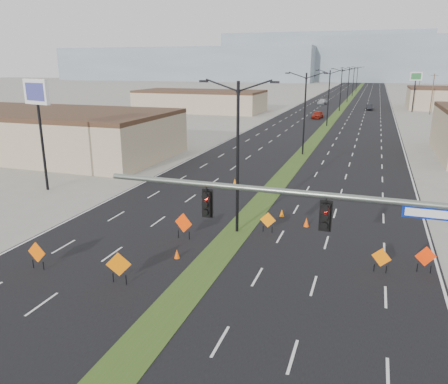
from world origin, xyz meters
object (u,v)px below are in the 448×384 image
(car_mid, at_px, (369,107))
(pole_sign_west, at_px, (37,100))
(streetlight_5, at_px, (353,81))
(construction_sign_2, at_px, (183,224))
(signal_mast, at_px, (374,233))
(construction_sign_3, at_px, (268,221))
(construction_sign_5, at_px, (426,257))
(cone_0, at_px, (177,254))
(streetlight_4, at_px, (348,84))
(construction_sign_4, at_px, (381,258))
(car_far, at_px, (322,102))
(streetlight_6, at_px, (357,78))
(cone_3, at_px, (235,182))
(streetlight_0, at_px, (238,154))
(construction_sign_0, at_px, (37,253))
(streetlight_2, at_px, (329,96))
(car_left, at_px, (318,115))
(cone_2, at_px, (306,222))
(pole_sign_east_far, at_px, (416,79))
(streetlight_1, at_px, (305,111))
(construction_sign_1, at_px, (119,265))
(cone_1, at_px, (282,213))
(streetlight_3, at_px, (341,88))

(car_mid, relative_size, pole_sign_west, 0.44)
(streetlight_5, bearing_deg, construction_sign_2, -91.17)
(signal_mast, height_order, construction_sign_3, signal_mast)
(construction_sign_5, distance_m, cone_0, 13.86)
(car_mid, distance_m, pole_sign_west, 89.58)
(streetlight_4, xyz_separation_m, car_mid, (6.80, -22.30, -4.71))
(streetlight_4, xyz_separation_m, construction_sign_4, (9.23, -115.27, -4.58))
(car_far, relative_size, pole_sign_west, 0.49)
(streetlight_4, bearing_deg, construction_sign_5, -84.27)
(streetlight_6, bearing_deg, construction_sign_3, -89.32)
(car_mid, height_order, cone_3, car_mid)
(streetlight_0, relative_size, streetlight_6, 1.00)
(streetlight_5, height_order, construction_sign_0, streetlight_5)
(streetlight_2, height_order, car_left, streetlight_2)
(construction_sign_0, relative_size, cone_2, 2.49)
(pole_sign_east_far, bearing_deg, streetlight_2, -142.28)
(streetlight_1, height_order, construction_sign_1, streetlight_1)
(construction_sign_1, relative_size, cone_1, 3.07)
(streetlight_1, distance_m, streetlight_5, 112.00)
(signal_mast, height_order, pole_sign_east_far, pole_sign_east_far)
(signal_mast, height_order, construction_sign_0, signal_mast)
(cone_0, bearing_deg, streetlight_5, 89.18)
(streetlight_0, xyz_separation_m, streetlight_5, (0.00, 140.00, 0.00))
(streetlight_1, bearing_deg, construction_sign_3, -85.83)
(streetlight_0, xyz_separation_m, car_left, (-3.17, 67.60, -4.63))
(construction_sign_5, distance_m, cone_1, 11.34)
(car_mid, bearing_deg, streetlight_6, 92.62)
(construction_sign_1, distance_m, pole_sign_east_far, 99.15)
(streetlight_2, distance_m, cone_3, 45.13)
(construction_sign_3, distance_m, cone_3, 12.18)
(car_left, relative_size, construction_sign_0, 2.83)
(construction_sign_2, height_order, cone_1, construction_sign_2)
(car_mid, height_order, pole_sign_east_far, pole_sign_east_far)
(streetlight_0, distance_m, car_far, 102.67)
(construction_sign_3, distance_m, construction_sign_5, 9.99)
(car_left, bearing_deg, construction_sign_4, -74.28)
(car_left, height_order, construction_sign_1, construction_sign_1)
(streetlight_3, distance_m, car_mid, 10.05)
(car_mid, xyz_separation_m, construction_sign_2, (-9.72, -92.04, 0.34))
(streetlight_4, bearing_deg, pole_sign_west, -100.24)
(streetlight_4, bearing_deg, streetlight_0, -90.00)
(streetlight_4, relative_size, cone_3, 14.78)
(signal_mast, height_order, car_left, signal_mast)
(signal_mast, height_order, cone_3, signal_mast)
(streetlight_5, distance_m, construction_sign_0, 149.33)
(car_mid, bearing_deg, construction_sign_3, -95.44)
(construction_sign_5, bearing_deg, streetlight_2, 84.36)
(cone_3, bearing_deg, streetlight_4, 87.88)
(construction_sign_1, bearing_deg, construction_sign_0, 160.40)
(construction_sign_2, distance_m, pole_sign_west, 19.13)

